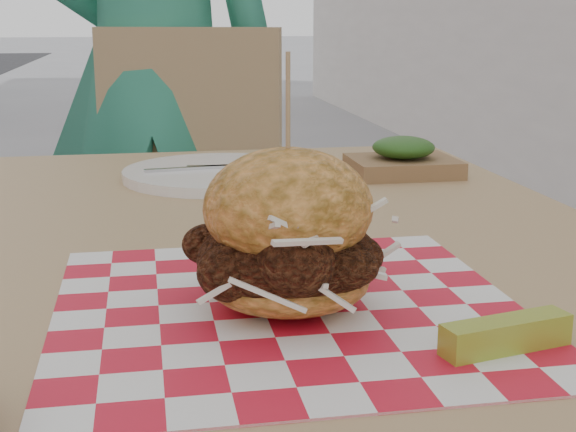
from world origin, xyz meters
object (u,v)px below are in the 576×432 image
object	(u,v)px
patio_chair	(208,212)
diner	(154,73)
patio_table	(255,323)
sandwich	(288,239)

from	to	relation	value
patio_chair	diner	bearing A→B (deg)	133.68
patio_table	sandwich	bearing A→B (deg)	-88.88
diner	patio_table	world-z (taller)	diner
patio_chair	sandwich	xyz separation A→B (m)	(-0.03, -1.15, 0.25)
patio_table	diner	bearing A→B (deg)	93.50
patio_table	sandwich	distance (m)	0.22
patio_table	patio_chair	world-z (taller)	patio_chair
diner	patio_table	xyz separation A→B (m)	(0.07, -1.19, -0.17)
patio_chair	sandwich	distance (m)	1.18
patio_chair	sandwich	bearing A→B (deg)	-73.17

